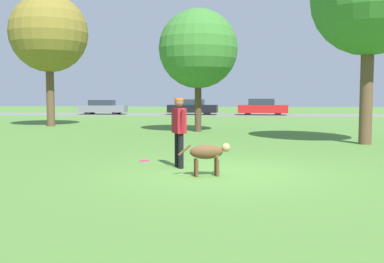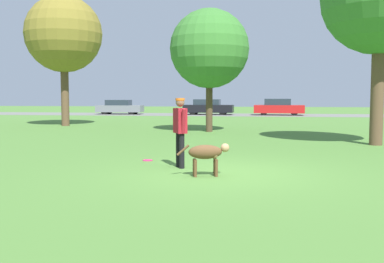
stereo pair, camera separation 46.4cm
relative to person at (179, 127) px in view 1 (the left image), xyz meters
The scene contains 10 objects.
ground_plane 1.51m from the person, 30.29° to the right, with size 120.00×120.00×0.00m, color #4C7A33.
far_road_strip 29.54m from the person, 88.06° to the left, with size 120.00×6.00×0.01m.
person is the anchor object (origin of this frame).
dog 1.35m from the person, 53.52° to the right, with size 1.11×0.48×0.69m.
frisbee 1.74m from the person, 135.90° to the left, with size 0.26×0.26×0.02m.
tree_far_left 16.83m from the person, 123.19° to the left, with size 4.26×4.26×7.25m.
tree_mid_center 11.06m from the person, 92.45° to the left, with size 3.69×3.69×5.72m.
parked_car_grey 31.30m from the person, 110.02° to the left, with size 4.20×1.88×1.32m.
parked_car_black 29.65m from the person, 94.97° to the left, with size 4.46×1.85×1.38m.
parked_car_red 29.57m from the person, 82.99° to the left, with size 4.34×1.92×1.43m.
Camera 1 is at (0.33, -9.80, 1.69)m, focal length 42.00 mm.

